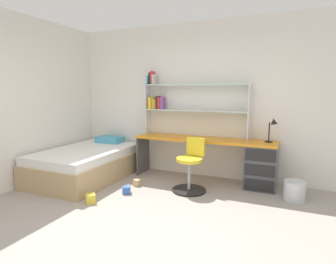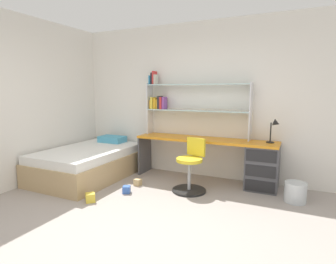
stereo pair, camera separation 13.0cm
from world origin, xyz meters
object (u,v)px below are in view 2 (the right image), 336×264
Objects in this scene: toy_block_natural_2 at (138,182)px; bed_platform at (89,163)px; desk_lamp at (275,127)px; desk at (243,160)px; bookshelf_hutch at (183,100)px; waste_bin at (295,192)px; swivel_chair at (190,170)px; toy_block_blue_0 at (126,190)px; toy_block_yellow_1 at (90,198)px.

bed_platform is at bearing 179.16° from toy_block_natural_2.
desk is at bearing -175.30° from desk_lamp.
desk_lamp is at bearing -3.62° from bookshelf_hutch.
bookshelf_hutch is 6.33× the size of waste_bin.
toy_block_natural_2 is (-0.87, -0.13, -0.27)m from swivel_chair.
toy_block_blue_0 is (-0.84, -0.51, -0.27)m from swivel_chair.
waste_bin is at bearing 8.52° from swivel_chair.
swivel_chair is 6.62× the size of toy_block_yellow_1.
toy_block_blue_0 reaches higher than toy_block_natural_2.
toy_block_yellow_1 is (-2.58, -1.23, -0.08)m from waste_bin.
bed_platform reaches higher than waste_bin.
desk_lamp is 2.45m from toy_block_blue_0.
desk is 22.02× the size of toy_block_blue_0.
toy_block_blue_0 is at bearing -148.89° from swivel_chair.
desk is at bearing 14.90° from bed_platform.
waste_bin is 2.72× the size of toy_block_blue_0.
waste_bin is (1.90, -0.48, -1.24)m from bookshelf_hutch.
desk_lamp is 3.70× the size of toy_block_natural_2.
waste_bin is at bearing 8.56° from toy_block_natural_2.
toy_block_blue_0 is at bearing -85.33° from toy_block_natural_2.
toy_block_yellow_1 is (-2.24, -1.61, -0.93)m from desk_lamp.
bookshelf_hutch reaches higher than toy_block_natural_2.
bookshelf_hutch is 15.21× the size of toy_block_yellow_1.
toy_block_yellow_1 is at bearing -144.25° from desk_lamp.
swivel_chair is at bearing -58.99° from bookshelf_hutch.
desk_lamp reaches higher than toy_block_blue_0.
waste_bin is at bearing -14.29° from bookshelf_hutch.
toy_block_blue_0 is (1.05, -0.39, -0.21)m from bed_platform.
swivel_chair is 7.87× the size of toy_block_natural_2.
toy_block_yellow_1 is at bearing -48.45° from bed_platform.
bookshelf_hutch is 4.88× the size of desk_lamp.
swivel_chair is 1.90m from bed_platform.
bookshelf_hutch is 1.63m from toy_block_natural_2.
desk is 0.72m from desk_lamp.
toy_block_natural_2 is at bearing -0.84° from bed_platform.
desk_lamp is 2.33m from toy_block_natural_2.
desk_lamp is (0.45, 0.04, 0.56)m from desk.
desk_lamp reaches higher than desk.
waste_bin is (3.37, 0.34, -0.12)m from bed_platform.
swivel_chair is 1.52m from toy_block_yellow_1.
toy_block_yellow_1 is (-0.68, -1.71, -1.31)m from bookshelf_hutch.
desk_lamp is 3.53× the size of toy_block_blue_0.
desk is at bearing 35.14° from toy_block_blue_0.
toy_block_natural_2 is at bearing 94.67° from toy_block_blue_0.
toy_block_natural_2 is (1.02, -0.02, -0.21)m from bed_platform.
desk reaches higher than toy_block_natural_2.
desk reaches higher than waste_bin.
bookshelf_hutch is 17.23× the size of toy_block_blue_0.
toy_block_yellow_1 reaches higher than toy_block_natural_2.
toy_block_blue_0 is (-1.53, -1.08, -0.37)m from desk.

